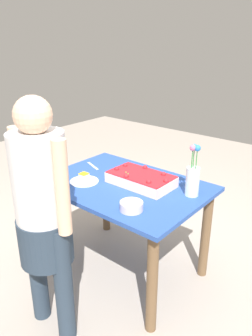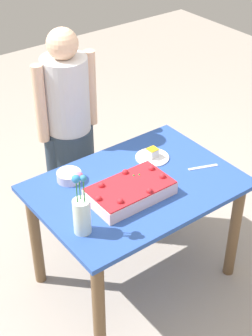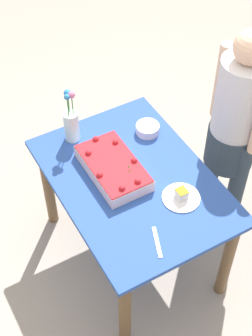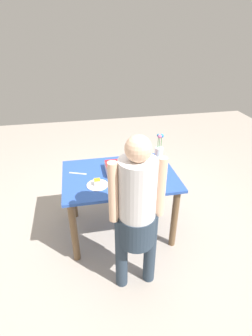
{
  "view_description": "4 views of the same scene",
  "coord_description": "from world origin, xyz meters",
  "views": [
    {
      "loc": [
        1.42,
        -1.67,
        1.75
      ],
      "look_at": [
        -0.03,
        0.06,
        0.86
      ],
      "focal_mm": 35.0,
      "sensor_mm": 36.0,
      "label": 1
    },
    {
      "loc": [
        1.49,
        1.89,
        2.54
      ],
      "look_at": [
        0.05,
        -0.04,
        0.87
      ],
      "focal_mm": 55.0,
      "sensor_mm": 36.0,
      "label": 2
    },
    {
      "loc": [
        -1.64,
        0.98,
        2.97
      ],
      "look_at": [
        0.06,
        0.01,
        0.8
      ],
      "focal_mm": 55.0,
      "sensor_mm": 36.0,
      "label": 3
    },
    {
      "loc": [
        -0.39,
        -2.33,
        2.17
      ],
      "look_at": [
        0.07,
        0.01,
        0.82
      ],
      "focal_mm": 28.0,
      "sensor_mm": 36.0,
      "label": 4
    }
  ],
  "objects": [
    {
      "name": "serving_plate_with_slice",
      "position": [
        -0.25,
        -0.16,
        0.77
      ],
      "size": [
        0.21,
        0.21,
        0.07
      ],
      "color": "white",
      "rests_on": "dining_table"
    },
    {
      "name": "cake_knife",
      "position": [
        -0.43,
        0.11,
        0.76
      ],
      "size": [
        0.18,
        0.09,
        0.0
      ],
      "primitive_type": "cube",
      "rotation": [
        0.0,
        0.0,
        5.92
      ],
      "color": "silver",
      "rests_on": "dining_table"
    },
    {
      "name": "person_standing",
      "position": [
        0.02,
        -0.72,
        0.85
      ],
      "size": [
        0.45,
        0.31,
        1.49
      ],
      "rotation": [
        0.0,
        0.0,
        1.57
      ],
      "color": "#293848",
      "rests_on": "ground_plane"
    },
    {
      "name": "flower_vase",
      "position": [
        0.47,
        0.15,
        0.88
      ],
      "size": [
        0.09,
        0.09,
        0.36
      ],
      "color": "silver",
      "rests_on": "dining_table"
    },
    {
      "name": "fruit_bowl",
      "position": [
        0.29,
        -0.27,
        0.78
      ],
      "size": [
        0.15,
        0.15,
        0.06
      ],
      "primitive_type": "cylinder",
      "color": "silver",
      "rests_on": "dining_table"
    },
    {
      "name": "ground_plane",
      "position": [
        0.0,
        0.0,
        0.0
      ],
      "size": [
        8.0,
        8.0,
        0.0
      ],
      "primitive_type": "plane",
      "color": "#AEA295"
    },
    {
      "name": "dining_table",
      "position": [
        0.0,
        0.0,
        0.62
      ],
      "size": [
        1.19,
        0.84,
        0.76
      ],
      "color": "#2B50A6",
      "rests_on": "ground_plane"
    },
    {
      "name": "sheet_cake",
      "position": [
        0.1,
        0.07,
        0.8
      ],
      "size": [
        0.47,
        0.27,
        0.1
      ],
      "color": "#FDD8D9",
      "rests_on": "dining_table"
    }
  ]
}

